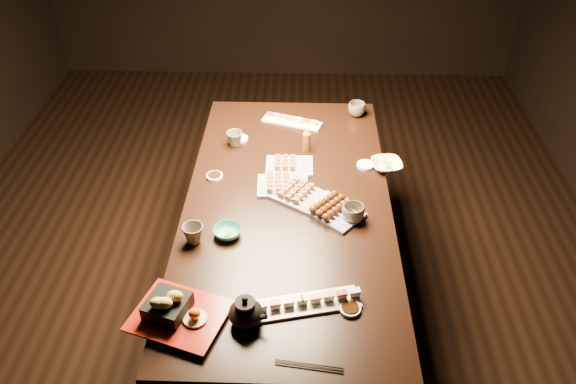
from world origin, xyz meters
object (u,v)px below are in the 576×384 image
object	(u,v)px
yakitori_plate_center	(283,182)
condiment_bottle	(307,139)
sushi_platter_far	(292,120)
yakitori_plate_left	(289,162)
edamame_bowl_cream	(386,165)
edamame_bowl_green	(227,232)
teacup_far_left	(235,139)
teacup_mid_right	(353,213)
yakitori_plate_right	(301,192)
teacup_far_right	(357,109)
dining_table	(288,264)
teacup_near_left	(193,234)
sushi_platter_near	(309,301)
teapot	(246,310)
tempura_tray	(178,308)

from	to	relation	value
yakitori_plate_center	condiment_bottle	xyz separation A→B (m)	(0.11, 0.31, 0.03)
sushi_platter_far	yakitori_plate_left	bearing A→B (deg)	108.16
edamame_bowl_cream	yakitori_plate_left	bearing A→B (deg)	-179.10
edamame_bowl_green	teacup_far_left	size ratio (longest dim) A/B	1.42
teacup_mid_right	edamame_bowl_green	bearing A→B (deg)	-167.81
yakitori_plate_right	teacup_far_right	xyz separation A→B (m)	(0.29, 0.73, 0.01)
dining_table	teacup_near_left	bearing A→B (deg)	-128.47
teacup_far_left	edamame_bowl_green	bearing A→B (deg)	-86.54
yakitori_plate_left	teacup_mid_right	world-z (taller)	teacup_mid_right
sushi_platter_near	teacup_mid_right	bearing A→B (deg)	55.65
sushi_platter_far	teapot	size ratio (longest dim) A/B	2.24
teacup_far_left	condiment_bottle	bearing A→B (deg)	-4.58
teacup_far_right	edamame_bowl_cream	bearing A→B (deg)	-77.59
teacup_mid_right	condiment_bottle	bearing A→B (deg)	110.24
yakitori_plate_center	teacup_far_right	distance (m)	0.76
yakitori_plate_left	teapot	distance (m)	0.94
teacup_near_left	teacup_mid_right	bearing A→B (deg)	13.13
condiment_bottle	teacup_mid_right	bearing A→B (deg)	-69.76
sushi_platter_near	edamame_bowl_green	xyz separation A→B (m)	(-0.33, 0.36, -0.00)
teacup_far_left	teacup_far_right	distance (m)	0.70
dining_table	yakitori_plate_center	xyz separation A→B (m)	(-0.03, 0.11, 0.40)
yakitori_plate_center	yakitori_plate_right	xyz separation A→B (m)	(0.08, -0.07, 0.00)
sushi_platter_near	condiment_bottle	xyz separation A→B (m)	(-0.01, 1.00, 0.04)
edamame_bowl_green	teacup_near_left	xyz separation A→B (m)	(-0.13, -0.04, 0.02)
edamame_bowl_green	teacup_near_left	distance (m)	0.14
dining_table	teacup_far_right	xyz separation A→B (m)	(0.35, 0.77, 0.41)
yakitori_plate_right	tempura_tray	size ratio (longest dim) A/B	0.77
edamame_bowl_cream	teacup_mid_right	world-z (taller)	teacup_mid_right
yakitori_plate_center	teacup_far_right	xyz separation A→B (m)	(0.38, 0.66, 0.01)
edamame_bowl_green	teacup_mid_right	distance (m)	0.53
sushi_platter_near	teacup_near_left	xyz separation A→B (m)	(-0.46, 0.32, 0.02)
edamame_bowl_green	edamame_bowl_cream	size ratio (longest dim) A/B	0.80
edamame_bowl_cream	tempura_tray	distance (m)	1.24
dining_table	teapot	distance (m)	0.80
teacup_near_left	teacup_far_right	xyz separation A→B (m)	(0.72, 1.03, -0.00)
sushi_platter_far	teacup_far_right	xyz separation A→B (m)	(0.35, 0.09, 0.02)
dining_table	yakitori_plate_center	bearing A→B (deg)	119.20
edamame_bowl_green	teapot	distance (m)	0.46
yakitori_plate_left	edamame_bowl_green	bearing A→B (deg)	-116.74
dining_table	yakitori_plate_center	distance (m)	0.42
teacup_mid_right	condiment_bottle	size ratio (longest dim) A/B	0.77
sushi_platter_near	yakitori_plate_right	world-z (taller)	yakitori_plate_right
yakitori_plate_center	condiment_bottle	size ratio (longest dim) A/B	1.84
teacup_mid_right	condiment_bottle	world-z (taller)	condiment_bottle
sushi_platter_far	edamame_bowl_cream	xyz separation A→B (m)	(0.46, -0.40, -0.00)
yakitori_plate_left	edamame_bowl_green	size ratio (longest dim) A/B	1.93
dining_table	yakitori_plate_left	distance (m)	0.48
teacup_far_left	condiment_bottle	world-z (taller)	condiment_bottle
sushi_platter_near	yakitori_plate_right	xyz separation A→B (m)	(-0.04, 0.62, 0.01)
edamame_bowl_green	teacup_mid_right	xyz separation A→B (m)	(0.51, 0.11, 0.02)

